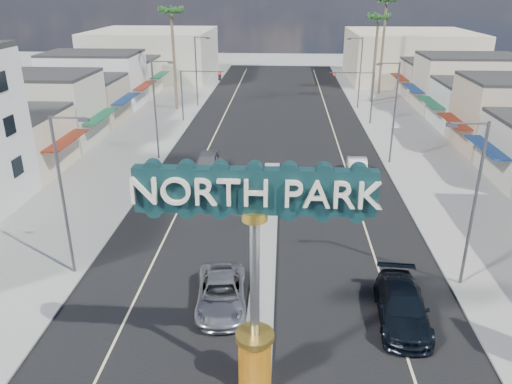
# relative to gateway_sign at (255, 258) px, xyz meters

# --- Properties ---
(ground) EXTENTS (160.00, 160.00, 0.00)m
(ground) POSITION_rel_gateway_sign_xyz_m (0.00, 28.02, -5.93)
(ground) COLOR gray
(ground) RESTS_ON ground
(road) EXTENTS (20.00, 120.00, 0.01)m
(road) POSITION_rel_gateway_sign_xyz_m (0.00, 28.02, -5.92)
(road) COLOR black
(road) RESTS_ON ground
(median_island) EXTENTS (1.30, 30.00, 0.16)m
(median_island) POSITION_rel_gateway_sign_xyz_m (0.00, 12.02, -5.85)
(median_island) COLOR gray
(median_island) RESTS_ON ground
(sidewalk_left) EXTENTS (8.00, 120.00, 0.12)m
(sidewalk_left) POSITION_rel_gateway_sign_xyz_m (-14.00, 28.02, -5.87)
(sidewalk_left) COLOR gray
(sidewalk_left) RESTS_ON ground
(sidewalk_right) EXTENTS (8.00, 120.00, 0.12)m
(sidewalk_right) POSITION_rel_gateway_sign_xyz_m (14.00, 28.02, -5.87)
(sidewalk_right) COLOR gray
(sidewalk_right) RESTS_ON ground
(storefront_row_left) EXTENTS (12.00, 42.00, 6.00)m
(storefront_row_left) POSITION_rel_gateway_sign_xyz_m (-24.00, 41.02, -2.93)
(storefront_row_left) COLOR beige
(storefront_row_left) RESTS_ON ground
(storefront_row_right) EXTENTS (12.00, 42.00, 6.00)m
(storefront_row_right) POSITION_rel_gateway_sign_xyz_m (24.00, 41.02, -2.93)
(storefront_row_right) COLOR #B7B29E
(storefront_row_right) RESTS_ON ground
(backdrop_far_left) EXTENTS (20.00, 20.00, 8.00)m
(backdrop_far_left) POSITION_rel_gateway_sign_xyz_m (-22.00, 73.02, -1.93)
(backdrop_far_left) COLOR #B7B29E
(backdrop_far_left) RESTS_ON ground
(backdrop_far_right) EXTENTS (20.00, 20.00, 8.00)m
(backdrop_far_right) POSITION_rel_gateway_sign_xyz_m (22.00, 73.02, -1.93)
(backdrop_far_right) COLOR beige
(backdrop_far_right) RESTS_ON ground
(gateway_sign) EXTENTS (8.20, 1.50, 9.15)m
(gateway_sign) POSITION_rel_gateway_sign_xyz_m (0.00, 0.00, 0.00)
(gateway_sign) COLOR #AF480D
(gateway_sign) RESTS_ON median_island
(traffic_signal_left) EXTENTS (5.09, 0.45, 6.00)m
(traffic_signal_left) POSITION_rel_gateway_sign_xyz_m (-9.18, 42.02, -1.65)
(traffic_signal_left) COLOR #47474C
(traffic_signal_left) RESTS_ON ground
(traffic_signal_right) EXTENTS (5.09, 0.45, 6.00)m
(traffic_signal_right) POSITION_rel_gateway_sign_xyz_m (9.18, 42.02, -1.65)
(traffic_signal_right) COLOR #47474C
(traffic_signal_right) RESTS_ON ground
(streetlight_l_near) EXTENTS (2.03, 0.22, 9.00)m
(streetlight_l_near) POSITION_rel_gateway_sign_xyz_m (-10.43, 8.02, -0.86)
(streetlight_l_near) COLOR #47474C
(streetlight_l_near) RESTS_ON ground
(streetlight_l_mid) EXTENTS (2.03, 0.22, 9.00)m
(streetlight_l_mid) POSITION_rel_gateway_sign_xyz_m (-10.43, 28.02, -0.86)
(streetlight_l_mid) COLOR #47474C
(streetlight_l_mid) RESTS_ON ground
(streetlight_l_far) EXTENTS (2.03, 0.22, 9.00)m
(streetlight_l_far) POSITION_rel_gateway_sign_xyz_m (-10.43, 50.02, -0.86)
(streetlight_l_far) COLOR #47474C
(streetlight_l_far) RESTS_ON ground
(streetlight_r_near) EXTENTS (2.03, 0.22, 9.00)m
(streetlight_r_near) POSITION_rel_gateway_sign_xyz_m (10.43, 8.02, -0.86)
(streetlight_r_near) COLOR #47474C
(streetlight_r_near) RESTS_ON ground
(streetlight_r_mid) EXTENTS (2.03, 0.22, 9.00)m
(streetlight_r_mid) POSITION_rel_gateway_sign_xyz_m (10.43, 28.02, -0.86)
(streetlight_r_mid) COLOR #47474C
(streetlight_r_mid) RESTS_ON ground
(streetlight_r_far) EXTENTS (2.03, 0.22, 9.00)m
(streetlight_r_far) POSITION_rel_gateway_sign_xyz_m (10.43, 50.02, -0.86)
(streetlight_r_far) COLOR #47474C
(streetlight_r_far) RESTS_ON ground
(palm_left_far) EXTENTS (2.60, 2.60, 13.10)m
(palm_left_far) POSITION_rel_gateway_sign_xyz_m (-13.00, 48.02, 5.57)
(palm_left_far) COLOR brown
(palm_left_far) RESTS_ON ground
(palm_right_mid) EXTENTS (2.60, 2.60, 12.10)m
(palm_right_mid) POSITION_rel_gateway_sign_xyz_m (13.00, 54.02, 4.67)
(palm_right_mid) COLOR brown
(palm_right_mid) RESTS_ON ground
(palm_right_far) EXTENTS (2.60, 2.60, 14.10)m
(palm_right_far) POSITION_rel_gateway_sign_xyz_m (15.00, 60.02, 6.46)
(palm_right_far) COLOR brown
(palm_right_far) RESTS_ON ground
(suv_left) EXTENTS (2.95, 5.48, 1.46)m
(suv_left) POSITION_rel_gateway_sign_xyz_m (-2.00, 5.40, -5.20)
(suv_left) COLOR #A1A1A6
(suv_left) RESTS_ON ground
(suv_right) EXTENTS (2.63, 5.73, 1.63)m
(suv_right) POSITION_rel_gateway_sign_xyz_m (6.75, 4.69, -5.12)
(suv_right) COLOR black
(suv_right) RESTS_ON ground
(car_parked_left) EXTENTS (2.16, 5.26, 1.79)m
(car_parked_left) POSITION_rel_gateway_sign_xyz_m (-5.50, 24.46, -5.03)
(car_parked_left) COLOR slate
(car_parked_left) RESTS_ON ground
(car_parked_right) EXTENTS (1.90, 4.63, 1.49)m
(car_parked_right) POSITION_rel_gateway_sign_xyz_m (7.20, 24.44, -5.18)
(car_parked_right) COLOR silver
(car_parked_right) RESTS_ON ground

